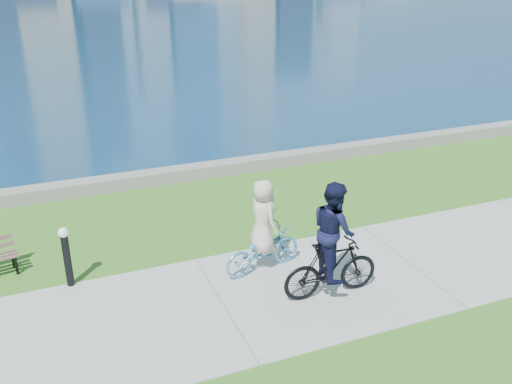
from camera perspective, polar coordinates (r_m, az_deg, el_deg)
ground at (r=10.48m, az=-3.31°, el=-11.25°), size 320.00×320.00×0.00m
concrete_path at (r=10.48m, az=-3.31°, el=-11.21°), size 80.00×3.50×0.02m
seawall at (r=15.76m, az=-10.65°, el=1.37°), size 90.00×0.50×0.35m
bay_water at (r=80.49m, az=-21.01°, el=17.52°), size 320.00×131.00×0.01m
bollard_lamp at (r=11.22m, az=-18.43°, el=-5.81°), size 0.20×0.20×1.24m
cyclist_woman at (r=11.14m, az=0.68°, el=-4.61°), size 0.93×1.79×1.91m
cyclist_man at (r=10.33m, az=7.63°, el=-5.74°), size 0.71×1.86×2.24m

